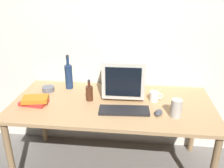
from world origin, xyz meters
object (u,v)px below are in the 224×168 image
Objects in this scene: keyboard at (124,110)px; cd_spindle at (48,89)px; bottle_tall at (69,76)px; bottle_short at (89,93)px; mug at (154,96)px; metal_canister at (176,108)px; computer_mouse at (159,113)px; crt_monitor at (124,75)px; book_stack at (35,101)px.

cd_spindle reaches higher than keyboard.
cd_spindle is at bearing -152.33° from bottle_tall.
bottle_short reaches higher than cd_spindle.
bottle_tall is 1.73× the size of bottle_short.
mug is 0.31m from metal_canister.
metal_canister is (0.13, -0.02, 0.06)m from computer_mouse.
bottle_short is 1.70× the size of mug.
metal_canister is (1.19, -0.36, 0.05)m from cd_spindle.
bottle_short is (0.26, -0.25, -0.06)m from bottle_tall.
bottle_short reaches higher than metal_canister.
crt_monitor is 1.94× the size of bottle_short.
book_stack is (-0.47, -0.13, -0.04)m from bottle_short.
bottle_short is 0.48m from cd_spindle.
computer_mouse is 0.67× the size of metal_canister.
computer_mouse is 1.08m from book_stack.
bottle_tall is (-0.59, 0.43, 0.12)m from keyboard.
bottle_short reaches higher than book_stack.
crt_monitor is at bearing 156.60° from mug.
bottle_short reaches higher than mug.
crt_monitor is 0.34m from mug.
keyboard is at bearing 175.76° from metal_canister.
keyboard is 3.50× the size of cd_spindle.
bottle_tall is 0.87m from mug.
keyboard is 1.19× the size of bottle_tall.
mug is at bearing 4.94° from bottle_short.
keyboard is 4.20× the size of computer_mouse.
crt_monitor is 1.52× the size of book_stack.
cd_spindle is at bearing -178.25° from crt_monitor.
bottle_short is 0.49m from book_stack.
crt_monitor reaches higher than cd_spindle.
bottle_short reaches higher than computer_mouse.
computer_mouse is 0.39× the size of book_stack.
book_stack is at bearing -164.21° from bottle_short.
book_stack is 1.73× the size of metal_canister.
book_stack is at bearing -94.08° from cd_spindle.
bottle_short is at bearing -150.14° from crt_monitor.
book_stack is at bearing 176.26° from metal_canister.
cd_spindle is (-0.45, 0.15, -0.05)m from bottle_short.
crt_monitor is 3.94× the size of computer_mouse.
computer_mouse is at bearing -84.50° from mug.
bottle_short is at bearing -44.03° from bottle_tall.
computer_mouse is 1.11m from cd_spindle.
bottle_short is (-0.61, 0.20, 0.06)m from computer_mouse.
crt_monitor is at bearing 138.92° from metal_canister.
crt_monitor is 0.84m from book_stack.
computer_mouse is at bearing 173.16° from metal_canister.
book_stack is 1.07m from mug.
cd_spindle is (-0.75, -0.02, -0.17)m from crt_monitor.
computer_mouse is at bearing -3.35° from book_stack.
cd_spindle is 0.80× the size of metal_canister.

